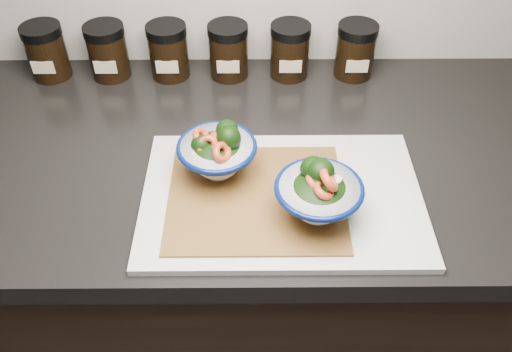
{
  "coord_description": "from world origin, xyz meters",
  "views": [
    {
      "loc": [
        0.11,
        0.71,
        1.53
      ],
      "look_at": [
        0.11,
        1.31,
        0.96
      ],
      "focal_mm": 38.0,
      "sensor_mm": 36.0,
      "label": 1
    }
  ],
  "objects_px": {
    "spice_jar_f": "(355,50)",
    "bowl_left": "(217,153)",
    "spice_jar_c": "(168,51)",
    "spice_jar_e": "(290,50)",
    "spice_jar_d": "(228,51)",
    "bowl_right": "(318,194)",
    "cutting_board": "(282,197)",
    "spice_jar_b": "(108,51)",
    "spice_jar_a": "(46,51)"
  },
  "relations": [
    {
      "from": "cutting_board",
      "to": "spice_jar_b",
      "type": "relative_size",
      "value": 3.98
    },
    {
      "from": "spice_jar_a",
      "to": "spice_jar_d",
      "type": "distance_m",
      "value": 0.37
    },
    {
      "from": "spice_jar_f",
      "to": "spice_jar_c",
      "type": "bearing_deg",
      "value": 180.0
    },
    {
      "from": "bowl_right",
      "to": "spice_jar_a",
      "type": "height_order",
      "value": "bowl_right"
    },
    {
      "from": "bowl_left",
      "to": "spice_jar_f",
      "type": "bearing_deg",
      "value": 49.95
    },
    {
      "from": "spice_jar_b",
      "to": "spice_jar_e",
      "type": "xyz_separation_m",
      "value": [
        0.37,
        0.0,
        0.0
      ]
    },
    {
      "from": "spice_jar_c",
      "to": "spice_jar_e",
      "type": "xyz_separation_m",
      "value": [
        0.25,
        0.0,
        0.0
      ]
    },
    {
      "from": "spice_jar_d",
      "to": "spice_jar_f",
      "type": "distance_m",
      "value": 0.26
    },
    {
      "from": "bowl_right",
      "to": "spice_jar_c",
      "type": "height_order",
      "value": "bowl_right"
    },
    {
      "from": "spice_jar_b",
      "to": "spice_jar_e",
      "type": "bearing_deg",
      "value": 0.0
    },
    {
      "from": "cutting_board",
      "to": "spice_jar_c",
      "type": "relative_size",
      "value": 3.98
    },
    {
      "from": "bowl_left",
      "to": "spice_jar_c",
      "type": "bearing_deg",
      "value": 109.69
    },
    {
      "from": "spice_jar_a",
      "to": "cutting_board",
      "type": "bearing_deg",
      "value": -38.3
    },
    {
      "from": "bowl_left",
      "to": "spice_jar_c",
      "type": "xyz_separation_m",
      "value": [
        -0.11,
        0.32,
        -0.0
      ]
    },
    {
      "from": "cutting_board",
      "to": "bowl_right",
      "type": "distance_m",
      "value": 0.09
    },
    {
      "from": "spice_jar_a",
      "to": "spice_jar_b",
      "type": "relative_size",
      "value": 1.0
    },
    {
      "from": "cutting_board",
      "to": "bowl_right",
      "type": "height_order",
      "value": "bowl_right"
    },
    {
      "from": "bowl_right",
      "to": "spice_jar_f",
      "type": "relative_size",
      "value": 1.19
    },
    {
      "from": "cutting_board",
      "to": "spice_jar_f",
      "type": "bearing_deg",
      "value": 66.02
    },
    {
      "from": "spice_jar_e",
      "to": "spice_jar_f",
      "type": "relative_size",
      "value": 1.0
    },
    {
      "from": "spice_jar_f",
      "to": "bowl_right",
      "type": "bearing_deg",
      "value": -105.36
    },
    {
      "from": "spice_jar_b",
      "to": "bowl_left",
      "type": "bearing_deg",
      "value": -53.25
    },
    {
      "from": "bowl_left",
      "to": "bowl_right",
      "type": "distance_m",
      "value": 0.18
    },
    {
      "from": "bowl_right",
      "to": "spice_jar_e",
      "type": "relative_size",
      "value": 1.19
    },
    {
      "from": "spice_jar_a",
      "to": "spice_jar_e",
      "type": "distance_m",
      "value": 0.5
    },
    {
      "from": "bowl_right",
      "to": "spice_jar_a",
      "type": "bearing_deg",
      "value": 141.38
    },
    {
      "from": "bowl_right",
      "to": "spice_jar_c",
      "type": "bearing_deg",
      "value": 123.02
    },
    {
      "from": "cutting_board",
      "to": "spice_jar_b",
      "type": "distance_m",
      "value": 0.51
    },
    {
      "from": "bowl_left",
      "to": "spice_jar_b",
      "type": "xyz_separation_m",
      "value": [
        -0.24,
        0.32,
        -0.0
      ]
    },
    {
      "from": "spice_jar_d",
      "to": "spice_jar_e",
      "type": "relative_size",
      "value": 1.0
    },
    {
      "from": "spice_jar_d",
      "to": "spice_jar_f",
      "type": "height_order",
      "value": "same"
    },
    {
      "from": "bowl_left",
      "to": "spice_jar_b",
      "type": "distance_m",
      "value": 0.4
    },
    {
      "from": "spice_jar_d",
      "to": "bowl_right",
      "type": "bearing_deg",
      "value": -70.53
    },
    {
      "from": "cutting_board",
      "to": "spice_jar_a",
      "type": "relative_size",
      "value": 3.98
    },
    {
      "from": "cutting_board",
      "to": "spice_jar_c",
      "type": "height_order",
      "value": "spice_jar_c"
    },
    {
      "from": "bowl_right",
      "to": "spice_jar_f",
      "type": "height_order",
      "value": "bowl_right"
    },
    {
      "from": "bowl_right",
      "to": "spice_jar_e",
      "type": "height_order",
      "value": "bowl_right"
    },
    {
      "from": "bowl_left",
      "to": "spice_jar_a",
      "type": "distance_m",
      "value": 0.48
    },
    {
      "from": "spice_jar_e",
      "to": "bowl_left",
      "type": "bearing_deg",
      "value": -112.76
    },
    {
      "from": "cutting_board",
      "to": "spice_jar_d",
      "type": "relative_size",
      "value": 3.98
    },
    {
      "from": "bowl_left",
      "to": "spice_jar_d",
      "type": "distance_m",
      "value": 0.32
    },
    {
      "from": "spice_jar_c",
      "to": "spice_jar_f",
      "type": "bearing_deg",
      "value": 0.0
    },
    {
      "from": "cutting_board",
      "to": "spice_jar_a",
      "type": "distance_m",
      "value": 0.6
    },
    {
      "from": "spice_jar_b",
      "to": "spice_jar_c",
      "type": "xyz_separation_m",
      "value": [
        0.12,
        0.0,
        0.0
      ]
    },
    {
      "from": "spice_jar_d",
      "to": "spice_jar_e",
      "type": "bearing_deg",
      "value": 0.0
    },
    {
      "from": "spice_jar_d",
      "to": "spice_jar_b",
      "type": "bearing_deg",
      "value": 180.0
    },
    {
      "from": "spice_jar_a",
      "to": "spice_jar_c",
      "type": "xyz_separation_m",
      "value": [
        0.25,
        0.0,
        0.0
      ]
    },
    {
      "from": "spice_jar_f",
      "to": "bowl_left",
      "type": "bearing_deg",
      "value": -130.05
    },
    {
      "from": "spice_jar_c",
      "to": "spice_jar_a",
      "type": "bearing_deg",
      "value": 180.0
    },
    {
      "from": "spice_jar_c",
      "to": "spice_jar_d",
      "type": "bearing_deg",
      "value": 0.0
    }
  ]
}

